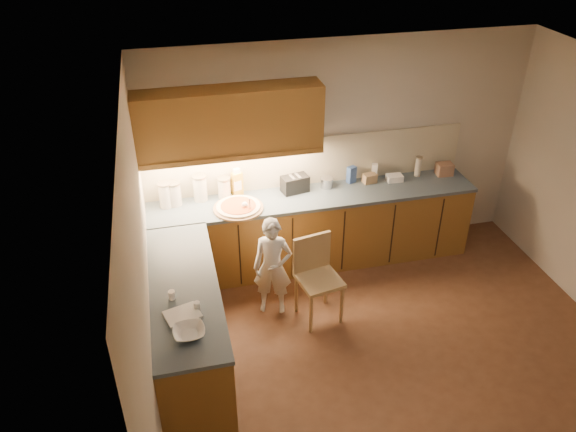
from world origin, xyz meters
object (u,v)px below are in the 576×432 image
at_px(pizza_on_board, 239,207).
at_px(child, 273,267).
at_px(oil_jug, 237,183).
at_px(wooden_chair, 316,272).
at_px(toaster, 295,184).

relative_size(pizza_on_board, child, 0.49).
relative_size(child, oil_jug, 3.32).
bearing_deg(pizza_on_board, wooden_chair, -50.48).
height_order(oil_jug, toaster, oil_jug).
height_order(child, oil_jug, oil_jug).
height_order(pizza_on_board, toaster, pizza_on_board).
xyz_separation_m(child, toaster, (0.45, 0.88, 0.46)).
distance_m(child, oil_jug, 1.09).
relative_size(child, wooden_chair, 1.21).
xyz_separation_m(oil_jug, toaster, (0.65, -0.06, -0.06)).
bearing_deg(pizza_on_board, oil_jug, 82.69).
relative_size(pizza_on_board, oil_jug, 1.62).
bearing_deg(child, toaster, 79.56).
height_order(wooden_chair, oil_jug, oil_jug).
bearing_deg(pizza_on_board, child, -69.44).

